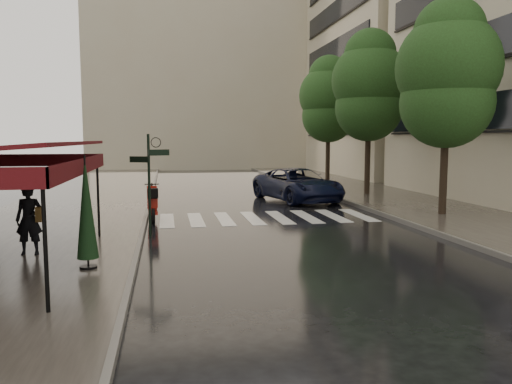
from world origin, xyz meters
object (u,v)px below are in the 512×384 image
object	(u,v)px
parked_car	(297,185)
parasol_back	(86,208)
scooter	(153,205)
pedestrian_with_umbrella	(28,188)

from	to	relation	value
parked_car	parasol_back	xyz separation A→B (m)	(-7.89, -11.72, 0.68)
scooter	parasol_back	size ratio (longest dim) A/B	0.80
pedestrian_with_umbrella	parasol_back	world-z (taller)	pedestrian_with_umbrella
scooter	parasol_back	distance (m)	7.09
scooter	parked_car	bearing A→B (deg)	32.85
pedestrian_with_umbrella	parked_car	xyz separation A→B (m)	(9.49, 10.07, -1.00)
pedestrian_with_umbrella	scooter	bearing A→B (deg)	62.48
parked_car	parasol_back	distance (m)	14.14
scooter	parasol_back	bearing A→B (deg)	-102.91
parked_car	parasol_back	size ratio (longest dim) A/B	2.25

